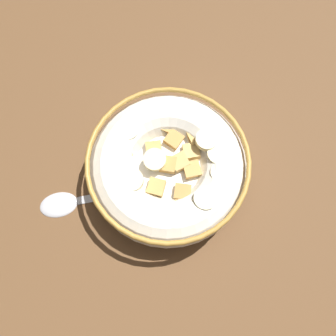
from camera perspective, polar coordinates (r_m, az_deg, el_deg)
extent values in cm
cube|color=brown|center=(47.52, 0.00, -1.46)|extent=(90.50, 90.50, 2.00)
cylinder|color=silver|center=(46.28, 0.00, -1.01)|extent=(10.63, 10.63, 0.60)
torus|color=silver|center=(43.74, 0.00, -0.02)|extent=(19.33, 19.33, 5.90)
torus|color=#B28438|center=(41.23, 0.00, 1.09)|extent=(19.35, 19.35, 0.60)
cylinder|color=white|center=(43.07, 0.00, 0.26)|extent=(15.79, 15.79, 0.40)
cube|color=tan|center=(43.16, 3.71, 2.65)|extent=(2.55, 2.53, 0.96)
cube|color=#AD7F42|center=(41.48, 2.33, -3.95)|extent=(2.17, 2.08, 1.11)
cube|color=tan|center=(41.66, -5.74, -4.09)|extent=(2.60, 2.57, 1.01)
cube|color=#AD7F42|center=(41.51, 5.02, -5.53)|extent=(2.72, 2.70, 1.04)
cube|color=#B78947|center=(42.34, -0.62, 0.52)|extent=(1.99, 2.03, 0.97)
cube|color=#B78947|center=(44.28, -0.05, 6.77)|extent=(2.20, 2.26, 1.05)
cube|color=#B78947|center=(40.98, 2.27, -6.57)|extent=(2.10, 2.01, 1.10)
cube|color=tan|center=(42.46, 1.92, 1.02)|extent=(2.77, 2.78, 1.12)
cube|color=tan|center=(41.61, -1.89, -3.08)|extent=(2.01, 2.06, 0.99)
cube|color=tan|center=(43.73, 4.46, 5.01)|extent=(2.73, 2.74, 1.03)
cube|color=tan|center=(43.43, -6.88, 2.90)|extent=(2.40, 2.38, 0.92)
cube|color=tan|center=(42.23, 3.83, -0.34)|extent=(2.59, 2.58, 0.93)
cube|color=#AD7F42|center=(40.97, -0.92, -7.32)|extent=(2.18, 2.24, 1.05)
cube|color=#AD7F42|center=(44.59, 3.76, 7.42)|extent=(2.20, 2.10, 1.13)
cube|color=#B78947|center=(43.61, 0.97, 4.58)|extent=(2.53, 2.57, 1.04)
cube|color=#B78947|center=(44.38, -5.12, 6.69)|extent=(2.04, 2.02, 0.91)
cube|color=tan|center=(41.02, -4.56, -7.13)|extent=(2.75, 2.74, 1.00)
cube|color=tan|center=(43.03, -2.29, 2.96)|extent=(2.51, 2.48, 1.01)
cube|color=tan|center=(42.75, -8.66, -0.11)|extent=(2.66, 2.66, 0.92)
cube|color=tan|center=(42.23, -6.03, -1.66)|extent=(2.55, 2.59, 1.01)
cylinder|color=beige|center=(43.38, -6.52, 5.92)|extent=(3.78, 3.77, 1.16)
cylinder|color=#F9EFC6|center=(39.97, 0.86, -7.84)|extent=(3.64, 3.59, 1.07)
cylinder|color=beige|center=(42.47, 6.18, 4.51)|extent=(3.53, 3.52, 0.85)
cylinder|color=#F9EFC6|center=(41.54, 8.49, -1.32)|extent=(3.80, 3.77, 0.99)
cylinder|color=beige|center=(42.20, 8.09, 2.29)|extent=(3.72, 3.72, 1.08)
cylinder|color=beige|center=(41.73, -2.15, 1.27)|extent=(2.99, 2.95, 0.98)
cylinder|color=#F4EABC|center=(41.06, -5.75, -1.94)|extent=(3.37, 3.36, 0.98)
cylinder|color=beige|center=(40.19, 5.99, -4.89)|extent=(3.23, 3.24, 0.84)
ellipsoid|color=#B7B7BC|center=(47.30, -17.19, -5.55)|extent=(4.89, 5.69, 0.80)
cube|color=#B7B7BC|center=(46.21, -8.18, -4.02)|extent=(4.99, 9.74, 0.36)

